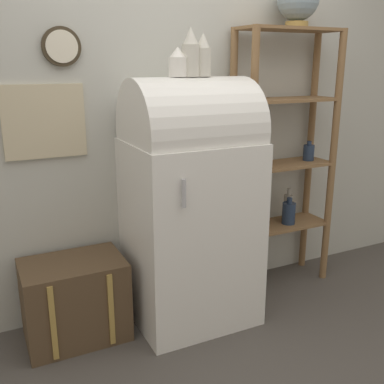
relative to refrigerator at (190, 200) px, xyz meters
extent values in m
plane|color=#4C4742|center=(0.00, -0.23, -0.78)|extent=(12.00, 12.00, 0.00)
cube|color=#B7B7AD|center=(0.00, 0.34, 0.57)|extent=(7.00, 0.05, 2.70)
cylinder|color=#382D1E|center=(-0.64, 0.30, 0.89)|extent=(0.21, 0.03, 0.21)
cylinder|color=beige|center=(-0.64, 0.28, 0.89)|extent=(0.18, 0.01, 0.18)
cube|color=#C6B793|center=(-0.77, 0.30, 0.48)|extent=(0.46, 0.02, 0.41)
cube|color=white|center=(0.00, 0.00, -0.21)|extent=(0.73, 0.63, 1.14)
cylinder|color=white|center=(0.00, 0.00, 0.43)|extent=(0.71, 0.60, 0.60)
cylinder|color=#B7B7BC|center=(-0.20, -0.34, 0.15)|extent=(0.02, 0.02, 0.15)
cube|color=brown|center=(-0.72, 0.08, -0.54)|extent=(0.58, 0.40, 0.48)
cube|color=#AD8942|center=(-0.88, -0.13, -0.54)|extent=(0.03, 0.01, 0.44)
cube|color=#AD8942|center=(-0.56, -0.13, -0.54)|extent=(0.03, 0.01, 0.44)
cylinder|color=olive|center=(0.45, 0.02, 0.12)|extent=(0.05, 0.05, 1.81)
cylinder|color=olive|center=(1.14, 0.02, 0.12)|extent=(0.05, 0.05, 1.81)
cylinder|color=olive|center=(0.45, 0.27, 0.12)|extent=(0.05, 0.05, 1.81)
cylinder|color=olive|center=(1.14, 0.27, 0.12)|extent=(0.05, 0.05, 1.81)
cube|color=olive|center=(0.80, 0.15, -0.34)|extent=(0.72, 0.28, 0.02)
cube|color=olive|center=(0.80, 0.15, 0.11)|extent=(0.72, 0.28, 0.02)
cube|color=olive|center=(0.80, 0.15, 0.56)|extent=(0.72, 0.28, 0.02)
cube|color=olive|center=(0.80, 0.15, 1.01)|extent=(0.72, 0.28, 0.02)
cylinder|color=#23334C|center=(1.03, 0.15, 0.18)|extent=(0.08, 0.08, 0.11)
cylinder|color=#23334C|center=(1.03, 0.15, 0.25)|extent=(0.03, 0.03, 0.03)
cylinder|color=#9E998E|center=(0.90, 0.19, -0.23)|extent=(0.06, 0.06, 0.20)
cylinder|color=#9E998E|center=(0.90, 0.19, -0.11)|extent=(0.03, 0.03, 0.05)
cylinder|color=#23334C|center=(0.86, 0.12, -0.25)|extent=(0.10, 0.10, 0.16)
cylinder|color=#23334C|center=(0.86, 0.12, -0.15)|extent=(0.04, 0.04, 0.04)
cylinder|color=#AD8942|center=(0.85, 0.16, 1.04)|extent=(0.15, 0.15, 0.04)
cylinder|color=white|center=(-0.08, 0.00, 0.78)|extent=(0.10, 0.10, 0.10)
cone|color=white|center=(-0.08, 0.00, 0.86)|extent=(0.09, 0.09, 0.06)
cylinder|color=beige|center=(0.00, -0.01, 0.81)|extent=(0.10, 0.10, 0.17)
cone|color=beige|center=(0.00, -0.01, 0.95)|extent=(0.08, 0.08, 0.09)
cylinder|color=beige|center=(0.08, -0.01, 0.80)|extent=(0.09, 0.09, 0.15)
cone|color=beige|center=(0.08, -0.01, 0.92)|extent=(0.08, 0.08, 0.08)
camera|label=1|loc=(-1.14, -2.35, 0.80)|focal=42.00mm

